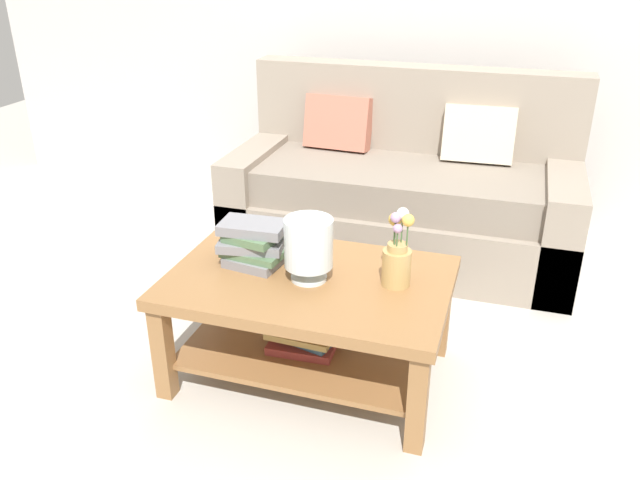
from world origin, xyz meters
TOP-DOWN VIEW (x-y plane):
  - ground_plane at (0.00, 0.00)m, footprint 10.00×10.00m
  - back_wall at (0.00, 1.65)m, footprint 6.40×0.12m
  - couch at (0.04, 0.93)m, footprint 1.98×0.90m
  - coffee_table at (-0.10, -0.43)m, footprint 1.15×0.76m
  - book_stack_main at (-0.36, -0.37)m, footprint 0.30×0.25m
  - glass_hurricane_vase at (-0.09, -0.45)m, footprint 0.20×0.20m
  - flower_pitcher at (0.26, -0.38)m, footprint 0.12×0.12m

SIDE VIEW (x-z plane):
  - ground_plane at x=0.00m, z-range 0.00..0.00m
  - coffee_table at x=-0.10m, z-range 0.10..0.58m
  - couch at x=0.04m, z-range -0.17..0.89m
  - book_stack_main at x=-0.36m, z-range 0.48..0.66m
  - flower_pitcher at x=0.26m, z-range 0.44..0.76m
  - glass_hurricane_vase at x=-0.09m, z-range 0.50..0.77m
  - back_wall at x=0.00m, z-range 0.00..2.70m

